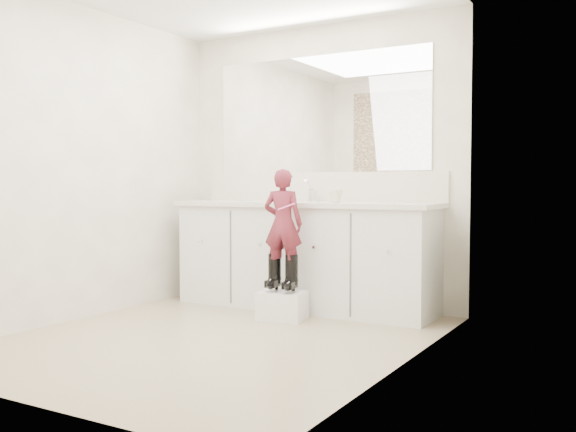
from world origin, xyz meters
The scene contains 18 objects.
floor centered at (0.00, 0.00, 0.00)m, with size 3.00×3.00×0.00m, color #90765E.
wall_back centered at (0.00, 1.50, 1.20)m, with size 2.60×2.60×0.00m, color #BCB3A1.
wall_front centered at (0.00, -1.50, 1.20)m, with size 2.60×2.60×0.00m, color #BCB3A1.
wall_left centered at (-1.30, 0.00, 1.20)m, with size 3.00×3.00×0.00m, color #BCB3A1.
wall_right centered at (1.30, 0.00, 1.20)m, with size 3.00×3.00×0.00m, color #BCB3A1.
vanity_cabinet centered at (0.00, 1.23, 0.42)m, with size 2.20×0.55×0.85m, color silver.
countertop centered at (0.00, 1.21, 0.87)m, with size 2.28×0.58×0.04m, color beige.
backsplash centered at (0.00, 1.49, 1.02)m, with size 2.28×0.03×0.25m, color beige.
mirror centered at (0.00, 1.49, 1.64)m, with size 2.00×0.02×1.00m, color white.
dot_panel centered at (0.00, -1.49, 1.65)m, with size 2.00×0.01×1.20m, color #472819.
faucet centered at (0.00, 1.38, 0.94)m, with size 0.08×0.08×0.10m, color silver.
cup centered at (0.33, 1.15, 0.94)m, with size 0.11×0.11×0.11m, color beige.
soap_bottle centered at (-0.13, 1.15, 0.99)m, with size 0.09×0.09×0.20m, color silver.
step_stool centered at (0.08, 0.74, 0.11)m, with size 0.34×0.28×0.22m, color white.
boot_left centered at (0.00, 0.75, 0.36)m, with size 0.10×0.19×0.28m, color black, non-canonical shape.
boot_right centered at (0.15, 0.75, 0.36)m, with size 0.10×0.19×0.28m, color black, non-canonical shape.
toddler centered at (0.08, 0.75, 0.74)m, with size 0.30×0.20×0.83m, color #A43245.
toothbrush centered at (0.15, 0.68, 0.87)m, with size 0.01×0.01×0.14m, color #FE62BA.
Camera 1 is at (2.54, -3.45, 1.02)m, focal length 40.00 mm.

